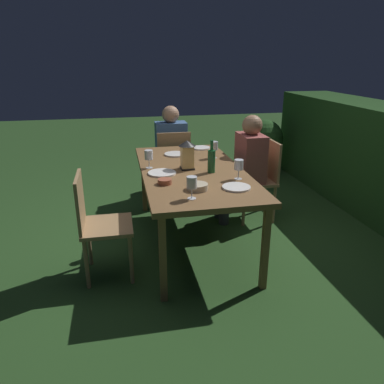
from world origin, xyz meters
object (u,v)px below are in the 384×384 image
(green_bottle_on_table, at_px, (211,161))
(plate_d, at_px, (201,148))
(person_in_blue, at_px, (170,146))
(wine_glass_a, at_px, (192,183))
(wine_glass_b, at_px, (149,156))
(dining_table, at_px, (192,175))
(chair_side_left_b, at_px, (97,221))
(wine_glass_c, at_px, (214,147))
(plate_c, at_px, (162,173))
(wine_glass_d, at_px, (239,166))
(person_in_rust, at_px, (244,164))
(potted_plant_by_hedge, at_px, (264,143))
(plate_b, at_px, (175,154))
(chair_head_near, at_px, (173,162))
(lantern_centerpiece, at_px, (187,153))
(plate_a, at_px, (236,187))
(chair_side_right_a, at_px, (261,176))
(bowl_bread, at_px, (197,186))
(bowl_olives, at_px, (165,181))

(green_bottle_on_table, height_order, plate_d, green_bottle_on_table)
(person_in_blue, distance_m, wine_glass_a, 2.13)
(green_bottle_on_table, bearing_deg, wine_glass_b, -114.74)
(dining_table, bearing_deg, chair_side_left_b, -63.56)
(wine_glass_c, relative_size, plate_c, 0.68)
(person_in_blue, distance_m, plate_c, 1.49)
(wine_glass_d, bearing_deg, person_in_rust, 157.07)
(person_in_blue, height_order, chair_side_left_b, person_in_blue)
(wine_glass_c, relative_size, potted_plant_by_hedge, 0.20)
(plate_b, bearing_deg, person_in_rust, 79.75)
(green_bottle_on_table, distance_m, wine_glass_b, 0.58)
(wine_glass_d, height_order, potted_plant_by_hedge, wine_glass_d)
(plate_c, bearing_deg, wine_glass_b, -155.03)
(chair_head_near, bearing_deg, person_in_rust, 40.56)
(dining_table, bearing_deg, lantern_centerpiece, -123.91)
(wine_glass_a, height_order, plate_b, wine_glass_a)
(chair_side_left_b, height_order, green_bottle_on_table, green_bottle_on_table)
(wine_glass_a, distance_m, plate_a, 0.43)
(chair_head_near, bearing_deg, chair_side_right_a, 48.02)
(dining_table, height_order, wine_glass_b, wine_glass_b)
(person_in_rust, distance_m, lantern_centerpiece, 0.84)
(chair_side_right_a, distance_m, bowl_bread, 1.36)
(person_in_blue, xyz_separation_m, plate_a, (1.95, 0.24, 0.11))
(green_bottle_on_table, height_order, bowl_bread, green_bottle_on_table)
(plate_a, relative_size, potted_plant_by_hedge, 0.27)
(person_in_blue, xyz_separation_m, bowl_bread, (1.93, -0.07, 0.13))
(wine_glass_a, xyz_separation_m, plate_c, (-0.65, -0.14, -0.11))
(wine_glass_b, height_order, wine_glass_c, same)
(dining_table, relative_size, bowl_bread, 11.53)
(chair_head_near, relative_size, potted_plant_by_hedge, 1.05)
(chair_head_near, relative_size, wine_glass_a, 5.15)
(bowl_bread, bearing_deg, bowl_olives, -128.31)
(plate_d, height_order, potted_plant_by_hedge, potted_plant_by_hedge)
(chair_head_near, distance_m, bowl_olives, 1.60)
(plate_a, distance_m, bowl_olives, 0.58)
(person_in_blue, xyz_separation_m, wine_glass_b, (1.26, -0.38, 0.22))
(lantern_centerpiece, relative_size, plate_a, 1.18)
(plate_c, xyz_separation_m, bowl_bread, (0.46, 0.22, 0.02))
(wine_glass_d, distance_m, plate_c, 0.68)
(wine_glass_b, xyz_separation_m, plate_a, (0.69, 0.62, -0.11))
(wine_glass_b, distance_m, potted_plant_by_hedge, 2.66)
(green_bottle_on_table, xyz_separation_m, bowl_olives, (0.24, -0.45, -0.09))
(wine_glass_b, distance_m, plate_c, 0.25)
(wine_glass_b, bearing_deg, bowl_olives, 9.68)
(dining_table, height_order, bowl_bread, bowl_bread)
(chair_side_right_a, height_order, chair_head_near, same)
(wine_glass_c, distance_m, potted_plant_by_hedge, 2.04)
(plate_d, xyz_separation_m, bowl_olives, (1.13, -0.56, 0.01))
(person_in_blue, height_order, green_bottle_on_table, person_in_blue)
(person_in_rust, relative_size, plate_d, 5.75)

